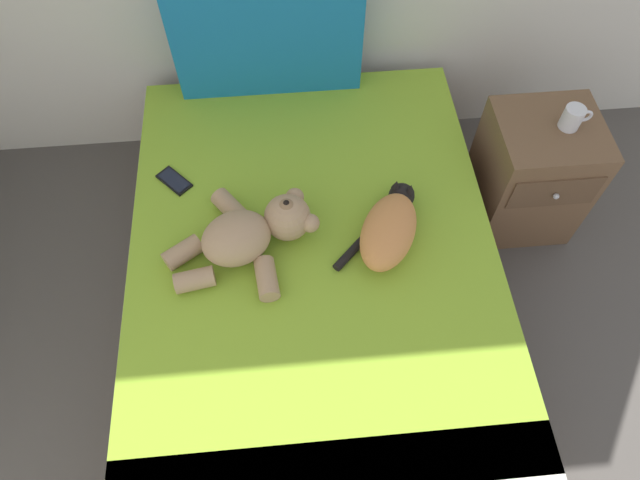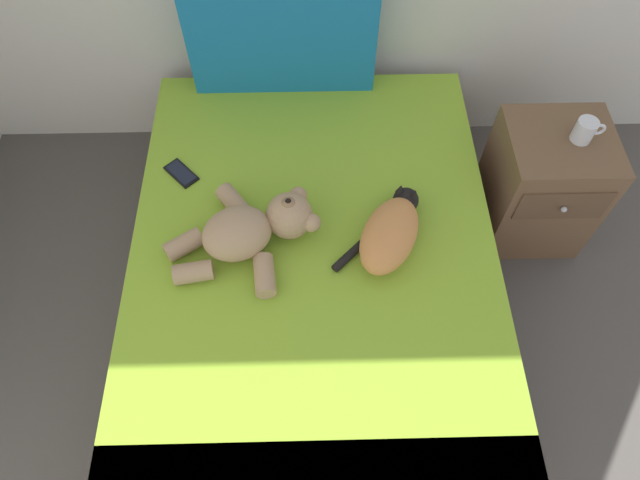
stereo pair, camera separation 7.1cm
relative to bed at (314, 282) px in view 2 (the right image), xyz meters
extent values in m
cube|color=brown|center=(0.00, 0.00, -0.09)|extent=(1.42, 1.97, 0.27)
cube|color=white|center=(0.00, 0.00, 0.13)|extent=(1.37, 1.91, 0.17)
cube|color=#8CB72D|center=(0.00, 0.06, 0.22)|extent=(1.36, 1.77, 0.02)
cube|color=#1972AD|center=(-0.11, 0.90, 0.51)|extent=(0.79, 0.12, 0.55)
ellipsoid|color=#D18447|center=(0.27, 0.02, 0.31)|extent=(0.32, 0.39, 0.15)
sphere|color=black|center=(0.35, 0.20, 0.28)|extent=(0.10, 0.10, 0.10)
cone|color=black|center=(0.33, 0.21, 0.34)|extent=(0.04, 0.04, 0.04)
cone|color=black|center=(0.38, 0.18, 0.34)|extent=(0.04, 0.04, 0.04)
cylinder|color=black|center=(0.13, -0.02, 0.25)|extent=(0.14, 0.14, 0.03)
ellipsoid|color=black|center=(0.35, 0.09, 0.25)|extent=(0.09, 0.11, 0.04)
ellipsoid|color=tan|center=(-0.27, 0.04, 0.32)|extent=(0.31, 0.29, 0.17)
sphere|color=tan|center=(-0.09, 0.11, 0.32)|extent=(0.17, 0.17, 0.17)
sphere|color=#8E6B49|center=(-0.09, 0.11, 0.38)|extent=(0.07, 0.07, 0.07)
sphere|color=black|center=(-0.09, 0.11, 0.41)|extent=(0.02, 0.02, 0.02)
sphere|color=tan|center=(-0.05, 0.19, 0.33)|extent=(0.07, 0.07, 0.07)
sphere|color=tan|center=(-0.01, 0.07, 0.33)|extent=(0.07, 0.07, 0.07)
cylinder|color=tan|center=(-0.30, 0.21, 0.27)|extent=(0.15, 0.17, 0.07)
cylinder|color=tan|center=(-0.47, 0.03, 0.27)|extent=(0.16, 0.14, 0.07)
cylinder|color=tan|center=(-0.18, -0.11, 0.27)|extent=(0.09, 0.16, 0.07)
cylinder|color=tan|center=(-0.43, -0.09, 0.27)|extent=(0.15, 0.10, 0.07)
cube|color=black|center=(-0.53, 0.39, 0.24)|extent=(0.15, 0.16, 0.01)
cube|color=black|center=(-0.53, 0.39, 0.24)|extent=(0.13, 0.14, 0.00)
cube|color=brown|center=(0.99, 0.41, 0.07)|extent=(0.43, 0.40, 0.59)
cube|color=brown|center=(0.99, 0.21, 0.20)|extent=(0.36, 0.01, 0.17)
sphere|color=#B2B2B7|center=(0.99, 0.20, 0.20)|extent=(0.02, 0.02, 0.02)
cylinder|color=silver|center=(1.05, 0.42, 0.41)|extent=(0.08, 0.08, 0.09)
torus|color=silver|center=(1.10, 0.42, 0.42)|extent=(0.06, 0.01, 0.06)
camera|label=1|loc=(-0.07, -1.05, 2.01)|focal=31.42mm
camera|label=2|loc=(0.00, -1.05, 2.01)|focal=31.42mm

